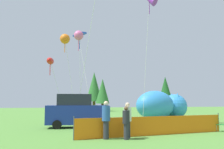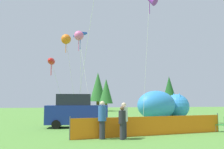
% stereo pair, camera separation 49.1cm
% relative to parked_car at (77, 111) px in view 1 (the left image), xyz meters
% --- Properties ---
extents(ground_plane, '(120.00, 120.00, 0.00)m').
position_rel_parked_car_xyz_m(ground_plane, '(4.02, -2.42, -1.12)').
color(ground_plane, '#548C38').
extents(parked_car, '(4.39, 2.20, 2.32)m').
position_rel_parked_car_xyz_m(parked_car, '(0.00, 0.00, 0.00)').
color(parked_car, navy).
rests_on(parked_car, ground).
extents(folding_chair, '(0.78, 0.78, 0.92)m').
position_rel_parked_car_xyz_m(folding_chair, '(8.42, -4.43, -0.60)').
color(folding_chair, '#267F33').
rests_on(folding_chair, ground).
extents(inflatable_cat, '(6.80, 4.90, 2.88)m').
position_rel_parked_car_xyz_m(inflatable_cat, '(9.15, 5.90, 0.21)').
color(inflatable_cat, '#338CD8').
rests_on(inflatable_cat, ground).
extents(safety_fence, '(8.97, 1.45, 1.11)m').
position_rel_parked_car_xyz_m(safety_fence, '(3.75, -4.94, -0.61)').
color(safety_fence, orange).
rests_on(safety_fence, ground).
extents(spectator_in_blue_shirt, '(0.34, 0.34, 1.58)m').
position_rel_parked_car_xyz_m(spectator_in_blue_shirt, '(1.75, -6.06, -0.25)').
color(spectator_in_blue_shirt, '#2D2D38').
rests_on(spectator_in_blue_shirt, ground).
extents(spectator_in_red_shirt, '(0.38, 0.38, 1.76)m').
position_rel_parked_car_xyz_m(spectator_in_red_shirt, '(1.93, -5.73, -0.16)').
color(spectator_in_red_shirt, '#2D2D38').
rests_on(spectator_in_red_shirt, ground).
extents(spectator_in_grey_shirt, '(0.40, 0.40, 1.83)m').
position_rel_parked_car_xyz_m(spectator_in_grey_shirt, '(0.84, -5.69, -0.12)').
color(spectator_in_grey_shirt, '#2D2D38').
rests_on(spectator_in_grey_shirt, ground).
extents(kite_blue_box, '(1.26, 1.27, 7.92)m').
position_rel_parked_car_xyz_m(kite_blue_box, '(0.55, 3.68, 6.39)').
color(kite_blue_box, silver).
rests_on(kite_blue_box, ground).
extents(kite_orange_flower, '(1.66, 0.93, 8.14)m').
position_rel_parked_car_xyz_m(kite_orange_flower, '(-0.62, 5.64, 6.53)').
color(kite_orange_flower, silver).
rests_on(kite_orange_flower, ground).
extents(kite_purple_delta, '(1.55, 1.55, 11.11)m').
position_rel_parked_car_xyz_m(kite_purple_delta, '(6.09, 1.25, 9.27)').
color(kite_purple_delta, silver).
rests_on(kite_purple_delta, ground).
extents(kite_pink_octopus, '(1.37, 2.68, 7.66)m').
position_rel_parked_car_xyz_m(kite_pink_octopus, '(0.33, 2.53, 6.10)').
color(kite_pink_octopus, silver).
rests_on(kite_pink_octopus, ground).
extents(kite_red_lizard, '(2.05, 2.17, 5.84)m').
position_rel_parked_car_xyz_m(kite_red_lizard, '(-1.90, 5.38, 4.33)').
color(kite_red_lizard, silver).
rests_on(kite_red_lizard, ground).
extents(horizon_tree_east, '(2.53, 2.53, 6.05)m').
position_rel_parked_car_xyz_m(horizon_tree_east, '(7.60, 27.79, 2.60)').
color(horizon_tree_east, brown).
rests_on(horizon_tree_east, ground).
extents(horizon_tree_west, '(3.23, 3.23, 7.72)m').
position_rel_parked_car_xyz_m(horizon_tree_west, '(6.71, 31.94, 3.62)').
color(horizon_tree_west, brown).
rests_on(horizon_tree_west, ground).
extents(horizon_tree_mid, '(2.76, 2.76, 6.59)m').
position_rel_parked_car_xyz_m(horizon_tree_mid, '(19.53, 26.16, 2.93)').
color(horizon_tree_mid, brown).
rests_on(horizon_tree_mid, ground).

